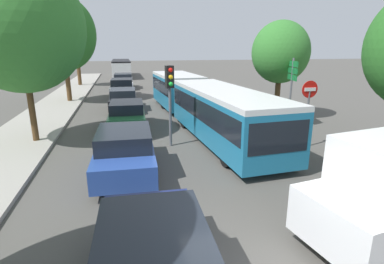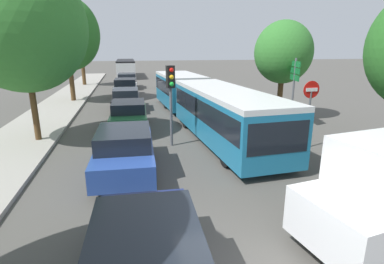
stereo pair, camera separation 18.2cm
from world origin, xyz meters
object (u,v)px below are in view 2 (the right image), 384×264
at_px(queued_car_blue, 125,150).
at_px(tree_left_mid, 22,30).
at_px(city_bus_rear, 126,67).
at_px(queued_car_graphite, 127,81).
at_px(queued_car_black, 126,99).
at_px(direction_sign_post, 294,79).
at_px(queued_car_green, 129,115).
at_px(queued_car_white, 126,87).
at_px(tree_left_far, 66,36).
at_px(traffic_light, 171,88).
at_px(articulated_bus, 201,100).
at_px(tree_left_distant, 80,41).
at_px(no_entry_sign, 310,104).
at_px(tree_right_mid, 283,53).

height_order(queued_car_blue, tree_left_mid, tree_left_mid).
height_order(city_bus_rear, queued_car_graphite, city_bus_rear).
bearing_deg(queued_car_black, direction_sign_post, -125.41).
bearing_deg(queued_car_green, city_bus_rear, 2.37).
relative_size(city_bus_rear, tree_left_mid, 1.46).
bearing_deg(queued_car_white, tree_left_far, 119.57).
distance_m(queued_car_graphite, tree_left_far, 9.78).
distance_m(queued_car_white, traffic_light, 14.64).
distance_m(queued_car_green, tree_left_mid, 5.95).
distance_m(queued_car_blue, traffic_light, 3.60).
height_order(articulated_bus, queued_car_black, articulated_bus).
bearing_deg(queued_car_black, tree_left_far, 48.65).
height_order(tree_left_mid, tree_left_distant, tree_left_mid).
bearing_deg(tree_left_far, queued_car_blue, -75.02).
relative_size(no_entry_sign, direction_sign_post, 0.78).
height_order(queued_car_black, direction_sign_post, direction_sign_post).
bearing_deg(city_bus_rear, queued_car_black, 179.97).
distance_m(articulated_bus, queued_car_graphite, 17.02).
xyz_separation_m(queued_car_white, no_entry_sign, (7.35, -15.93, 1.09)).
bearing_deg(tree_right_mid, tree_left_distant, 125.07).
bearing_deg(direction_sign_post, tree_left_distant, -44.38).
xyz_separation_m(queued_car_white, tree_left_far, (-4.05, -2.08, 4.18)).
distance_m(traffic_light, tree_right_mid, 8.20).
xyz_separation_m(city_bus_rear, tree_left_distant, (-4.71, -10.56, 3.40)).
relative_size(articulated_bus, tree_right_mid, 2.84).
bearing_deg(city_bus_rear, direction_sign_post, -165.00).
xyz_separation_m(city_bus_rear, traffic_light, (1.74, -33.76, 1.12)).
bearing_deg(no_entry_sign, queued_car_green, -123.70).
xyz_separation_m(queued_car_white, queued_car_graphite, (0.19, 5.68, -0.00)).
xyz_separation_m(traffic_light, direction_sign_post, (6.69, 1.84, 0.07)).
distance_m(city_bus_rear, tree_left_far, 22.11).
bearing_deg(queued_car_black, queued_car_green, -176.40).
xyz_separation_m(tree_left_mid, tree_left_far, (-0.15, 10.68, 0.17)).
bearing_deg(city_bus_rear, articulated_bus, -172.41).
height_order(queued_car_white, tree_left_distant, tree_left_distant).
relative_size(queued_car_green, queued_car_white, 0.94).
relative_size(queued_car_green, no_entry_sign, 1.50).
bearing_deg(tree_right_mid, queued_car_green, -176.10).
xyz_separation_m(city_bus_rear, tree_right_mid, (8.83, -29.85, 2.45)).
distance_m(queued_car_blue, no_entry_sign, 7.58).
relative_size(city_bus_rear, queued_car_green, 2.62).
bearing_deg(queued_car_green, queued_car_graphite, 2.15).
xyz_separation_m(queued_car_black, tree_left_distant, (-4.61, 14.75, 4.05)).
bearing_deg(queued_car_white, no_entry_sign, -152.87).
distance_m(articulated_bus, direction_sign_post, 4.97).
bearing_deg(tree_left_far, tree_left_mid, -89.22).
bearing_deg(queued_car_blue, tree_left_far, 17.34).
relative_size(city_bus_rear, tree_right_mid, 1.98).
bearing_deg(queued_car_blue, tree_right_mid, -52.38).
bearing_deg(queued_car_green, articulated_bus, -84.44).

